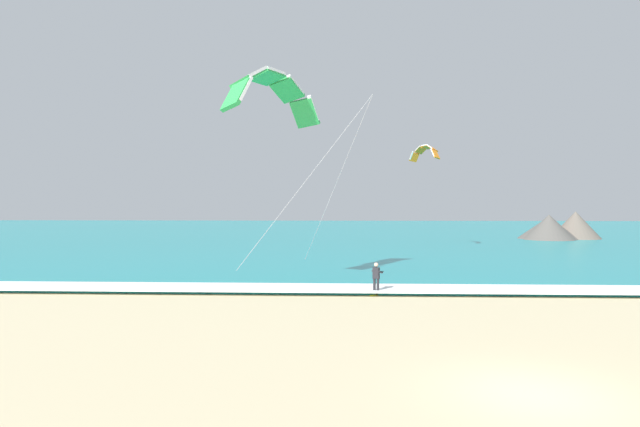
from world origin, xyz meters
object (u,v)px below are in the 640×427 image
(surfboard, at_px, (376,294))
(kite_primary, at_px, (271,91))
(kite_distant, at_px, (425,151))
(kitesurfer, at_px, (376,277))

(surfboard, bearing_deg, kite_primary, 151.06)
(surfboard, bearing_deg, kite_distant, 76.44)
(surfboard, bearing_deg, kitesurfer, 63.63)
(surfboard, height_order, kitesurfer, kitesurfer)
(surfboard, relative_size, kitesurfer, 0.86)
(kite_distant, bearing_deg, kitesurfer, -103.55)
(kite_primary, relative_size, kite_distant, 2.67)
(kitesurfer, distance_m, kite_primary, 12.53)
(kite_primary, distance_m, kite_distant, 27.70)
(kitesurfer, bearing_deg, kite_primary, 151.21)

